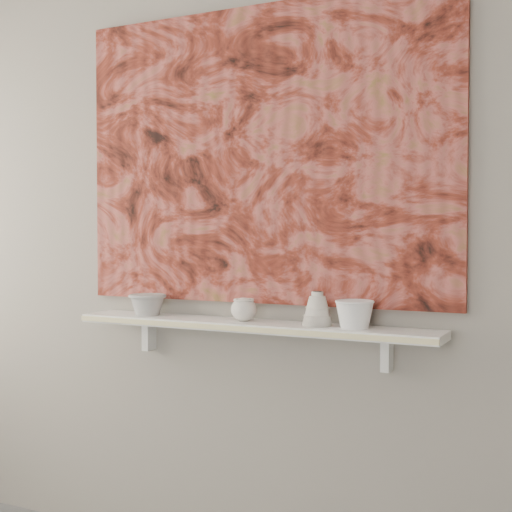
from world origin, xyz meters
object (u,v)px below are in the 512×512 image
Objects in this scene: cup_cream at (244,309)px; bell_vessel at (317,309)px; painting at (260,155)px; bowl_grey at (147,304)px; shelf at (250,326)px; bowl_white at (355,314)px.

bell_vessel reaches higher than cup_cream.
painting is 0.73m from bowl_grey.
bowl_grey is 1.57× the size of cup_cream.
shelf is 0.40m from bowl_white.
shelf is 0.27m from bell_vessel.
painting is 16.01× the size of cup_cream.
painting is 0.57m from cup_cream.
bell_vessel is (0.26, -0.08, -0.55)m from painting.
painting reaches higher than cup_cream.
cup_cream is (0.42, 0.00, 0.00)m from bowl_grey.
cup_cream is 0.42m from bowl_white.
bell_vessel is at bearing 180.00° from bowl_white.
bowl_grey is 0.71m from bell_vessel.
painting reaches higher than bowl_white.
bowl_grey is at bearing -169.88° from painting.
painting is 10.17× the size of bowl_grey.
bowl_grey is (-0.45, 0.00, 0.06)m from shelf.
cup_cream is 0.71× the size of bowl_white.
shelf is 0.63m from painting.
bell_vessel reaches higher than bowl_grey.
bell_vessel is at bearing 0.00° from shelf.
painting is at bearing 90.00° from shelf.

